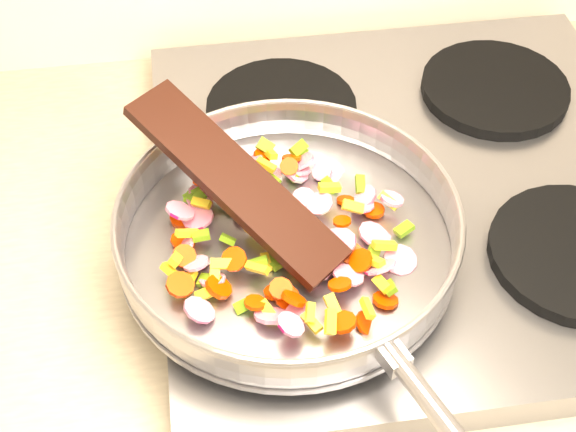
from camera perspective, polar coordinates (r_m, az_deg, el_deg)
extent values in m
cube|color=#939399|center=(0.97, 8.97, 1.73)|extent=(0.60, 0.60, 0.04)
cylinder|color=black|center=(0.83, 2.24, -4.83)|extent=(0.19, 0.19, 0.02)
cylinder|color=black|center=(1.02, -0.48, 7.63)|extent=(0.19, 0.19, 0.02)
cylinder|color=black|center=(1.09, 14.49, 8.78)|extent=(0.19, 0.19, 0.02)
cylinder|color=#9E9EA5|center=(0.85, 0.00, -2.07)|extent=(0.35, 0.35, 0.01)
torus|color=#9E9EA5|center=(0.83, 0.00, -0.85)|extent=(0.40, 0.40, 0.05)
torus|color=#9E9EA5|center=(0.81, 0.00, 0.19)|extent=(0.36, 0.36, 0.01)
cylinder|color=#9E9EA5|center=(0.69, 11.62, -14.85)|extent=(0.09, 0.18, 0.02)
cube|color=#9E9EA5|center=(0.73, 7.48, -9.89)|extent=(0.03, 0.04, 0.02)
cylinder|color=#D23200|center=(0.81, -7.40, -2.83)|extent=(0.03, 0.03, 0.02)
cylinder|color=#C11255|center=(0.83, 0.11, -2.57)|extent=(0.04, 0.04, 0.02)
cube|color=yellow|center=(0.86, -6.19, 0.91)|extent=(0.02, 0.02, 0.01)
cube|color=yellow|center=(0.77, 3.15, -6.29)|extent=(0.02, 0.02, 0.01)
cylinder|color=#D23200|center=(0.82, 4.51, -2.66)|extent=(0.03, 0.03, 0.02)
cylinder|color=#D23200|center=(0.90, 0.26, 4.16)|extent=(0.03, 0.03, 0.02)
cube|color=#629315|center=(0.87, -2.71, 2.09)|extent=(0.02, 0.02, 0.01)
cube|color=#629315|center=(0.83, -6.20, -1.39)|extent=(0.02, 0.02, 0.01)
cylinder|color=#D23200|center=(0.85, 3.86, -0.38)|extent=(0.03, 0.03, 0.01)
cylinder|color=#D23200|center=(0.80, -4.95, -5.05)|extent=(0.04, 0.04, 0.03)
cylinder|color=#D23200|center=(0.88, 4.11, 1.12)|extent=(0.02, 0.02, 0.01)
cube|color=#629315|center=(0.89, -6.76, 1.41)|extent=(0.02, 0.02, 0.02)
cylinder|color=#D23200|center=(0.79, -7.68, -4.87)|extent=(0.04, 0.04, 0.02)
cylinder|color=#D23200|center=(0.78, 5.59, -7.59)|extent=(0.03, 0.04, 0.03)
cube|color=#629315|center=(0.88, -6.41, 1.27)|extent=(0.02, 0.02, 0.01)
cylinder|color=#C11255|center=(0.88, 5.52, 1.43)|extent=(0.03, 0.04, 0.02)
cube|color=yellow|center=(0.82, 1.49, -3.28)|extent=(0.02, 0.03, 0.02)
cube|color=yellow|center=(0.83, 0.83, -2.70)|extent=(0.02, 0.02, 0.02)
cylinder|color=#C11255|center=(0.86, -6.43, -0.12)|extent=(0.04, 0.04, 0.01)
cylinder|color=#C11255|center=(0.78, -1.17, -7.11)|extent=(0.05, 0.04, 0.03)
cube|color=#629315|center=(0.83, 6.01, -2.82)|extent=(0.02, 0.02, 0.02)
cube|color=#629315|center=(0.79, -3.22, -6.40)|extent=(0.02, 0.01, 0.02)
cylinder|color=#C11255|center=(0.83, 7.98, -3.14)|extent=(0.04, 0.04, 0.02)
cylinder|color=#C11255|center=(0.90, 0.57, 3.26)|extent=(0.03, 0.04, 0.03)
cube|color=#629315|center=(0.92, 0.85, 4.47)|extent=(0.02, 0.02, 0.02)
cylinder|color=#D23200|center=(0.88, -5.99, 2.49)|extent=(0.03, 0.03, 0.02)
cube|color=yellow|center=(0.76, 3.04, -7.53)|extent=(0.02, 0.03, 0.02)
cube|color=yellow|center=(0.87, 2.97, 2.04)|extent=(0.03, 0.01, 0.01)
cube|color=#629315|center=(0.81, -5.64, -4.61)|extent=(0.03, 0.02, 0.01)
cube|color=#629315|center=(0.87, -2.61, 0.81)|extent=(0.02, 0.02, 0.01)
cube|color=yellow|center=(0.83, -7.04, -3.28)|extent=(0.02, 0.02, 0.02)
cube|color=#629315|center=(0.91, 0.76, 4.84)|extent=(0.02, 0.02, 0.01)
cylinder|color=#D23200|center=(0.80, -0.87, -5.39)|extent=(0.03, 0.03, 0.02)
cylinder|color=#C11255|center=(0.81, 2.22, -3.71)|extent=(0.03, 0.03, 0.02)
cylinder|color=#C11255|center=(0.86, 7.40, 1.22)|extent=(0.03, 0.03, 0.01)
cylinder|color=#C11255|center=(0.91, -2.87, 4.06)|extent=(0.04, 0.04, 0.02)
cube|color=yellow|center=(0.81, 6.26, -3.24)|extent=(0.02, 0.02, 0.01)
cylinder|color=#D23200|center=(0.79, 3.71, -4.87)|extent=(0.03, 0.03, 0.01)
cylinder|color=#D23200|center=(0.80, 6.94, -5.96)|extent=(0.04, 0.04, 0.01)
cube|color=#629315|center=(0.90, -1.23, 2.59)|extent=(0.02, 0.03, 0.01)
cylinder|color=#D23200|center=(0.89, 0.08, 3.54)|extent=(0.03, 0.03, 0.02)
cube|color=yellow|center=(0.80, 6.69, -4.81)|extent=(0.02, 0.02, 0.01)
cylinder|color=#C11255|center=(0.85, -7.70, 0.38)|extent=(0.04, 0.04, 0.02)
cylinder|color=#C11255|center=(0.82, 3.42, -1.94)|extent=(0.04, 0.04, 0.03)
cylinder|color=#C11255|center=(0.85, 6.12, -1.31)|extent=(0.05, 0.05, 0.02)
cylinder|color=#C11255|center=(0.91, -1.27, 2.66)|extent=(0.04, 0.04, 0.02)
cube|color=yellow|center=(0.85, 4.64, 0.67)|extent=(0.03, 0.02, 0.02)
cylinder|color=#D23200|center=(0.90, -3.77, 3.96)|extent=(0.03, 0.03, 0.02)
cube|color=#629315|center=(0.90, 0.33, 2.99)|extent=(0.01, 0.02, 0.01)
cylinder|color=#D23200|center=(0.80, -3.87, -3.08)|extent=(0.03, 0.03, 0.02)
cube|color=yellow|center=(0.82, -1.57, -1.06)|extent=(0.02, 0.02, 0.01)
cylinder|color=#D23200|center=(0.85, -7.47, -1.72)|extent=(0.04, 0.04, 0.01)
cylinder|color=#C11255|center=(0.82, 3.73, -1.91)|extent=(0.04, 0.04, 0.02)
cube|color=yellow|center=(0.81, -8.24, -4.02)|extent=(0.02, 0.03, 0.01)
cube|color=#629315|center=(0.80, 7.26, -5.07)|extent=(0.01, 0.02, 0.02)
cube|color=#629315|center=(0.82, -1.10, -3.33)|extent=(0.02, 0.02, 0.01)
cylinder|color=#C11255|center=(0.87, -2.98, 0.71)|extent=(0.04, 0.04, 0.01)
cylinder|color=#C11255|center=(0.83, -7.55, -2.41)|extent=(0.03, 0.04, 0.03)
cylinder|color=#C11255|center=(0.92, 3.03, 3.15)|extent=(0.05, 0.05, 0.02)
cube|color=#629315|center=(0.87, -1.52, 0.78)|extent=(0.02, 0.02, 0.01)
cylinder|color=#C11255|center=(0.78, -6.33, -6.66)|extent=(0.03, 0.04, 0.02)
cube|color=yellow|center=(0.86, 7.18, 1.07)|extent=(0.02, 0.02, 0.02)
cylinder|color=#C11255|center=(0.90, 2.45, 3.23)|extent=(0.02, 0.03, 0.02)
cylinder|color=#D23200|center=(0.92, -1.84, 4.29)|extent=(0.02, 0.03, 0.02)
cylinder|color=#C11255|center=(0.86, 2.27, 0.90)|extent=(0.04, 0.04, 0.01)
cube|color=yellow|center=(0.77, 1.69, -7.56)|extent=(0.02, 0.03, 0.01)
cylinder|color=#C11255|center=(0.81, -5.39, -4.52)|extent=(0.04, 0.04, 0.02)
cylinder|color=#C11255|center=(0.91, 0.84, 3.28)|extent=(0.03, 0.03, 0.01)
cube|color=yellow|center=(0.84, -2.39, -1.18)|extent=(0.02, 0.03, 0.01)
cylinder|color=#C11255|center=(0.89, -6.19, 1.45)|extent=(0.03, 0.04, 0.03)
cylinder|color=#D23200|center=(0.89, -1.94, 2.27)|extent=(0.02, 0.02, 0.01)
cylinder|color=#C11255|center=(0.85, 6.30, -1.46)|extent=(0.04, 0.04, 0.01)
cylinder|color=#C11255|center=(0.80, 4.32, -4.21)|extent=(0.04, 0.05, 0.02)
cylinder|color=#C11255|center=(0.83, 3.95, -3.05)|extent=(0.03, 0.04, 0.03)
cube|color=yellow|center=(0.80, -5.26, -4.31)|extent=(0.01, 0.03, 0.02)
cube|color=yellow|center=(0.81, -7.93, -2.95)|extent=(0.02, 0.03, 0.02)
cylinder|color=#C11255|center=(0.84, 2.34, -1.85)|extent=(0.03, 0.03, 0.02)
cube|color=#629315|center=(0.84, -4.31, -1.68)|extent=(0.02, 0.02, 0.02)
cube|color=#629315|center=(0.80, -2.17, -3.29)|extent=(0.02, 0.01, 0.02)
cube|color=yellow|center=(0.76, 1.58, -6.89)|extent=(0.01, 0.02, 0.02)
cube|color=yellow|center=(0.89, -1.57, 3.65)|extent=(0.02, 0.02, 0.01)
cube|color=yellow|center=(0.81, 0.37, -2.88)|extent=(0.01, 0.02, 0.01)
cube|color=yellow|center=(0.79, -2.20, -3.72)|extent=(0.03, 0.02, 0.02)
cylinder|color=#C11255|center=(0.75, 0.19, -7.72)|extent=(0.04, 0.04, 0.02)
cylinder|color=#D23200|center=(0.88, -3.54, 2.88)|extent=(0.02, 0.02, 0.02)
cube|color=yellow|center=(0.84, 0.33, -0.75)|extent=(0.02, 0.02, 0.02)
cylinder|color=#C11255|center=(0.81, -6.56, -3.36)|extent=(0.03, 0.03, 0.02)
cube|color=yellow|center=(0.82, -1.57, -3.29)|extent=(0.01, 0.02, 0.01)
cylinder|color=#C11255|center=(0.83, -1.06, -1.41)|extent=(0.04, 0.04, 0.02)
cylinder|color=#C11255|center=(0.81, 6.55, -3.61)|extent=(0.04, 0.04, 0.03)
cube|color=yellow|center=(0.81, -4.78, -3.41)|extent=(0.02, 0.02, 0.01)
cube|color=yellow|center=(0.78, -1.43, -6.73)|extent=(0.02, 0.02, 0.02)
cylinder|color=#C11255|center=(0.88, -3.17, 2.20)|extent=(0.03, 0.03, 0.01)
cube|color=#629315|center=(0.88, -6.84, 1.42)|extent=(0.02, 0.03, 0.01)
cylinder|color=#D23200|center=(0.87, -7.52, -0.11)|extent=(0.03, 0.03, 0.01)
cube|color=#629315|center=(0.92, 0.85, 3.91)|extent=(0.03, 0.03, 0.01)
cylinder|color=#C11255|center=(0.91, -3.57, 3.89)|extent=(0.04, 0.04, 0.01)
cylinder|color=#C11255|center=(0.87, 5.35, 0.68)|extent=(0.03, 0.03, 0.01)
cube|color=#629315|center=(0.90, 2.97, 2.16)|extent=(0.02, 0.02, 0.02)
cube|color=yellow|center=(0.80, -5.89, -5.51)|extent=(0.02, 0.01, 0.02)
cube|color=yellow|center=(0.91, -1.28, 4.49)|extent=(0.02, 0.02, 0.02)
cylinder|color=#C11255|center=(0.78, 0.56, -6.95)|extent=(0.03, 0.03, 0.01)
cylinder|color=#D23200|center=(0.77, 0.42, -5.90)|extent=(0.03, 0.03, 0.02)
cylinder|color=#C11255|center=(0.83, -6.51, -3.12)|extent=(0.04, 0.04, 0.02)
cube|color=#629315|center=(0.90, -3.82, 2.57)|extent=(0.01, 0.02, 0.01)
cube|color=yellow|center=(0.84, 1.38, -1.63)|extent=(0.02, 0.01, 0.02)
cylinder|color=#D23200|center=(0.79, -0.06, -5.81)|extent=(0.03, 0.03, 0.02)
cylinder|color=#D23200|center=(0.78, -0.52, -5.18)|extent=(0.03, 0.03, 0.01)
cube|color=#629315|center=(0.88, -5.62, 2.64)|extent=(0.02, 0.02, 0.02)
cylinder|color=#D23200|center=(0.78, -2.36, -6.17)|extent=(0.03, 0.03, 0.01)
cube|color=#629315|center=(0.88, -4.80, 2.58)|extent=(0.02, 0.02, 0.02)
cylinder|color=#C11255|center=(0.91, 0.85, 3.88)|extent=(0.04, 0.05, 0.03)
cube|color=#629315|center=(0.85, 8.26, -0.93)|extent=(0.02, 0.02, 0.01)
cylinder|color=#D23200|center=(0.76, 3.88, -7.55)|extent=(0.04, 0.04, 0.01)
cylinder|color=#C11255|center=(0.81, 1.56, -4.08)|extent=(0.03, 0.04, 0.03)
cube|color=#629315|center=(0.89, 5.16, 2.26)|extent=(0.01, 0.02, 0.01)
cylinder|color=#D23200|center=(0.89, -2.73, 2.25)|extent=(0.02, 0.03, 0.01)
cylinder|color=#C11255|center=(0.88, -6.30, 1.02)|extent=(0.04, 0.04, 0.02)
cube|color=yellow|center=(0.77, 5.67, -6.55)|extent=(0.01, 0.02, 0.01)
cube|color=yellow|center=(0.83, -7.15, -1.22)|extent=(0.03, 0.02, 0.02)
cube|color=#629315|center=(0.84, 0.52, -0.38)|extent=(0.02, 0.02, 0.01)
cube|color=yellow|center=(0.83, 1.84, -2.52)|extent=(0.03, 0.03, 0.02)
cylinder|color=#C11255|center=(0.87, 1.13, 1.22)|extent=(0.03, 0.03, 0.01)
cylinder|color=#D23200|center=(0.87, 6.14, 0.40)|extent=(0.03, 0.03, 0.01)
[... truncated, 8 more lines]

